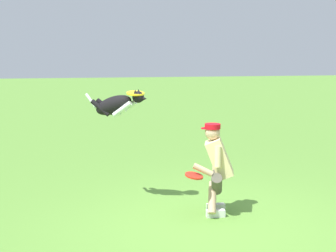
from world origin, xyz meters
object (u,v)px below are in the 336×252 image
object	(u,v)px
dog	(117,105)
frisbee_held	(194,176)
person	(217,166)
frisbee_flying	(135,93)

from	to	relation	value
dog	frisbee_held	size ratio (longest dim) A/B	3.58
person	frisbee_held	world-z (taller)	person
frisbee_flying	frisbee_held	xyz separation A→B (m)	(-0.73, 0.67, -1.08)
frisbee_held	dog	bearing A→B (deg)	-39.10
dog	frisbee_held	distance (m)	1.57
dog	frisbee_held	xyz separation A→B (m)	(-1.00, 0.81, -0.90)
person	frisbee_held	size ratio (longest dim) A/B	5.11
dog	frisbee_flying	xyz separation A→B (m)	(-0.26, 0.14, 0.18)
dog	frisbee_held	bearing A→B (deg)	-8.66
person	frisbee_flying	distance (m)	1.56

